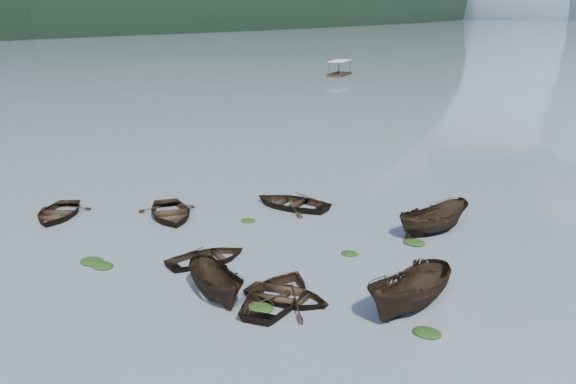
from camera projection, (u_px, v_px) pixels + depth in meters
The scene contains 20 objects.
ground_plane at pixel (113, 300), 26.91m from camera, with size 2400.00×2400.00×0.00m, color slate.
haze_mtn_a at pixel (538, 17), 863.76m from camera, with size 520.00×520.00×280.00m, color #475666.
rowboat_0 at pixel (58, 217), 37.59m from camera, with size 3.22×4.51×0.93m, color black.
rowboat_1 at pixel (208, 262), 30.94m from camera, with size 2.89×4.04×0.84m, color black.
rowboat_2 at pixel (217, 298), 27.12m from camera, with size 1.60×4.26×1.65m, color black.
rowboat_3 at pixel (278, 301), 26.82m from camera, with size 3.45×4.83×1.00m, color black.
rowboat_4 at pixel (288, 301), 26.82m from camera, with size 2.72×3.81×0.79m, color black.
rowboat_5 at pixel (410, 311), 25.94m from camera, with size 1.88×5.01×1.93m, color black.
rowboat_6 at pixel (171, 218), 37.50m from camera, with size 3.49×4.88×1.01m, color black.
rowboat_7 at pixel (292, 207), 39.46m from camera, with size 3.51×4.91×1.02m, color black.
rowboat_8 at pixel (433, 233), 34.90m from camera, with size 1.80×4.79×1.85m, color black.
weed_clump_0 at pixel (92, 263), 30.85m from camera, with size 1.25×1.02×0.27m, color black.
weed_clump_1 at pixel (103, 267), 30.35m from camera, with size 1.13×0.90×0.25m, color black.
weed_clump_2 at pixel (261, 309), 26.12m from camera, with size 1.13×0.90×0.24m, color black.
weed_clump_3 at pixel (350, 254), 31.92m from camera, with size 0.89×0.75×0.20m, color black.
weed_clump_4 at pixel (427, 334), 24.11m from camera, with size 1.14×0.90×0.23m, color black.
weed_clump_5 at pixel (56, 214), 38.07m from camera, with size 0.91×0.74×0.19m, color black.
weed_clump_6 at pixel (248, 221), 36.84m from camera, with size 0.90×0.75×0.19m, color black.
weed_clump_7 at pixel (414, 244), 33.33m from camera, with size 1.20×0.96×0.26m, color black.
pontoon_left at pixel (340, 75), 116.38m from camera, with size 2.74×6.58×2.52m, color black, non-canonical shape.
Camera 1 is at (20.86, -14.96, 11.82)m, focal length 40.00 mm.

